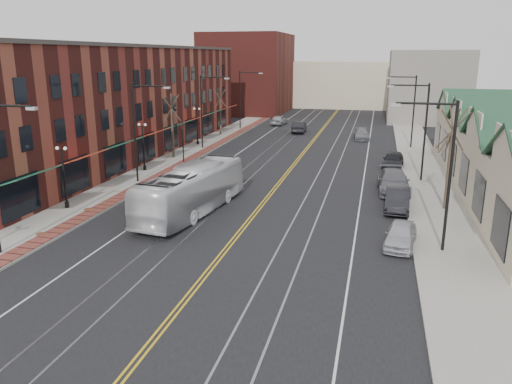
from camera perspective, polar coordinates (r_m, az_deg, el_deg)
The scene contains 31 objects.
ground at distance 24.50m, azimuth -5.95°, elevation -9.63°, with size 160.00×160.00×0.00m, color black.
sidewalk_left at distance 46.48m, azimuth -11.69°, elevation 2.35°, with size 4.00×120.00×0.15m, color gray.
sidewalk_right at distance 42.34m, azimuth 19.17°, elevation 0.52°, with size 4.00×120.00×0.15m, color gray.
building_left at distance 54.99m, azimuth -15.58°, elevation 9.83°, with size 10.00×50.00×11.00m, color maroon.
backdrop_left at distance 93.94m, azimuth -0.89°, elevation 13.39°, with size 14.00×18.00×14.00m, color maroon.
backdrop_mid at distance 106.28m, azimuth 9.79°, elevation 12.06°, with size 22.00×14.00×9.00m, color beige.
backdrop_right at distance 86.29m, azimuth 18.97°, elevation 11.40°, with size 12.00×16.00×11.00m, color slate.
streetlight_l_1 at distance 41.67m, azimuth -13.21°, elevation 7.70°, with size 3.33×0.25×8.00m.
streetlight_l_2 at distance 56.31m, azimuth -5.83°, elevation 9.94°, with size 3.33×0.25×8.00m.
streetlight_l_3 at distance 71.54m, azimuth -1.50°, elevation 11.16°, with size 3.33×0.25×8.00m.
streetlight_r_0 at distance 27.57m, azimuth 20.52°, elevation 3.33°, with size 3.33×0.25×8.00m.
streetlight_r_1 at distance 43.30m, azimuth 18.26°, elevation 7.61°, with size 3.33×0.25×8.00m.
streetlight_r_2 at distance 59.18m, azimuth 17.19°, elevation 9.60°, with size 3.33×0.25×8.00m.
lamppost_l_1 at distance 36.30m, azimuth -21.06°, elevation 1.42°, with size 0.84×0.28×4.27m.
lamppost_l_2 at distance 46.41m, azimuth -12.73°, elevation 4.95°, with size 0.84×0.28×4.27m.
lamppost_l_3 at distance 59.10m, azimuth -6.73°, elevation 7.41°, with size 0.84×0.28×4.27m.
tree_left_near at distance 51.46m, azimuth -9.56°, elevation 7.59°, with size 1.78×1.37×6.48m.
tree_left_far at distance 66.38m, azimuth -4.09°, elevation 9.28°, with size 1.66×1.28×6.02m.
tree_right_mid at distance 35.79m, azimuth 21.28°, elevation 3.76°, with size 1.90×1.46×6.93m.
manhole_mid at distance 32.07m, azimuth -23.35°, elevation -4.40°, with size 0.60×0.60×0.02m, color #592D19.
manhole_far at distance 35.94m, azimuth -18.64°, elevation -1.86°, with size 0.60×0.60×0.02m, color #592D19.
traffic_signal at distance 49.08m, azimuth -8.36°, elevation 5.89°, with size 0.18×0.15×3.80m.
transit_bus at distance 33.59m, azimuth -7.33°, elevation 0.20°, with size 2.67×11.41×3.18m, color silver.
parked_suv at distance 36.67m, azimuth -11.53°, elevation -0.11°, with size 2.36×5.11×1.42m, color silver.
parked_car_a at distance 28.91m, azimuth 16.20°, elevation -4.75°, with size 1.59×3.96×1.35m, color silver.
parked_car_b at distance 35.52m, azimuth 15.84°, elevation -0.85°, with size 1.58×4.52×1.49m, color black.
parked_car_c at distance 40.14m, azimuth 15.43°, elevation 1.16°, with size 2.33×5.73×1.66m, color slate.
parked_car_d at distance 48.83m, azimuth 15.40°, elevation 3.57°, with size 1.82×4.53×1.54m, color black.
distant_car_left at distance 69.13m, azimuth 4.96°, elevation 7.42°, with size 1.64×4.70×1.55m, color black.
distant_car_right at distance 64.53m, azimuth 11.96°, elevation 6.46°, with size 1.82×4.49×1.30m, color slate.
distant_car_far at distance 76.59m, azimuth 2.68°, elevation 8.24°, with size 1.82×4.52×1.54m, color #A2A4A9.
Camera 1 is at (7.67, -20.84, 10.34)m, focal length 35.00 mm.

